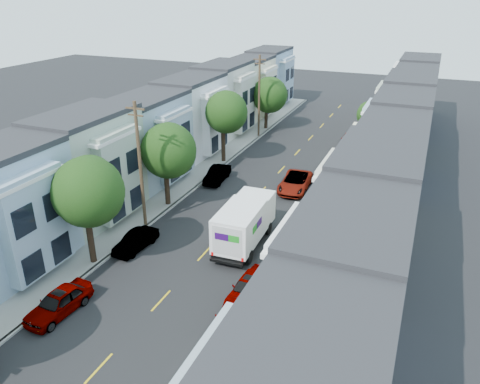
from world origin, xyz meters
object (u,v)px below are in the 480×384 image
object	(u,v)px
tree_b	(87,192)
fedex_truck	(245,222)
tree_far_r	(368,115)
tree_c	(168,151)
parked_right_a	(231,316)
lead_sedan	(295,182)
utility_pole_near	(140,166)
parked_right_d	(348,139)
tree_e	(269,95)
parked_right_b	(249,288)
parked_left_c	(136,241)
parked_left_b	(59,303)
parked_right_c	(329,169)
parked_left_d	(217,175)
utility_pole_far	(259,97)
tree_d	(225,112)

from	to	relation	value
tree_b	fedex_truck	bearing A→B (deg)	37.14
tree_far_r	fedex_truck	xyz separation A→B (m)	(-4.73, -26.71, -2.02)
tree_c	parked_right_a	world-z (taller)	tree_c
tree_c	lead_sedan	size ratio (longest dim) A/B	1.35
fedex_truck	parked_right_a	bearing A→B (deg)	-74.54
utility_pole_near	parked_right_d	distance (m)	29.54
tree_e	tree_far_r	size ratio (longest dim) A/B	1.29
tree_far_r	parked_right_b	size ratio (longest dim) A/B	1.16
tree_far_r	fedex_truck	size ratio (longest dim) A/B	0.78
parked_left_c	parked_left_b	bearing A→B (deg)	-85.62
tree_b	parked_left_b	bearing A→B (deg)	-74.95
lead_sedan	parked_left_c	bearing A→B (deg)	-121.21
tree_e	tree_far_r	xyz separation A→B (m)	(13.20, -2.58, -0.72)
utility_pole_near	parked_right_d	bearing A→B (deg)	67.45
parked_right_c	parked_right_b	bearing A→B (deg)	-94.65
tree_far_r	parked_right_c	world-z (taller)	tree_far_r
parked_left_b	parked_left_d	bearing A→B (deg)	94.16
utility_pole_far	parked_right_a	size ratio (longest dim) A/B	2.46
tree_d	parked_right_d	distance (m)	16.49
tree_d	utility_pole_near	world-z (taller)	utility_pole_near
tree_d	fedex_truck	distance (m)	18.08
tree_far_r	utility_pole_far	bearing A→B (deg)	-175.45
parked_right_d	tree_e	bearing A→B (deg)	164.76
parked_right_c	parked_right_d	size ratio (longest dim) A/B	0.89
tree_b	parked_right_b	bearing A→B (deg)	2.26
tree_e	parked_left_c	size ratio (longest dim) A/B	1.78
tree_e	parked_right_c	distance (m)	17.69
parked_right_c	parked_right_a	bearing A→B (deg)	-94.65
fedex_truck	utility_pole_far	bearing A→B (deg)	106.40
tree_far_r	parked_right_b	world-z (taller)	tree_far_r
parked_right_d	utility_pole_far	bearing A→B (deg)	-176.94
tree_e	lead_sedan	bearing A→B (deg)	-63.34
parked_right_a	parked_right_c	distance (m)	24.95
utility_pole_far	parked_left_d	xyz separation A→B (m)	(1.40, -15.38, -4.44)
utility_pole_near	parked_right_b	size ratio (longest dim) A/B	2.14
tree_d	fedex_truck	xyz separation A→B (m)	(8.47, -15.54, -3.70)
utility_pole_near	parked_right_b	distance (m)	13.29
utility_pole_far	parked_right_a	distance (m)	36.48
parked_left_c	utility_pole_near	bearing A→B (deg)	116.88
parked_right_a	parked_right_d	bearing A→B (deg)	88.45
parked_left_c	parked_left_d	xyz separation A→B (m)	(0.00, 14.00, 0.06)
fedex_truck	tree_far_r	bearing A→B (deg)	78.11
utility_pole_far	parked_right_a	world-z (taller)	utility_pole_far
utility_pole_far	parked_left_c	distance (m)	29.76
lead_sedan	tree_d	bearing A→B (deg)	150.46
tree_d	parked_left_b	xyz separation A→B (m)	(1.40, -27.17, -4.82)
lead_sedan	parked_right_c	bearing A→B (deg)	63.24
utility_pole_far	parked_left_c	world-z (taller)	utility_pole_far
parked_right_b	parked_right_c	xyz separation A→B (m)	(0.00, 22.17, -0.11)
tree_far_r	parked_right_c	distance (m)	11.19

